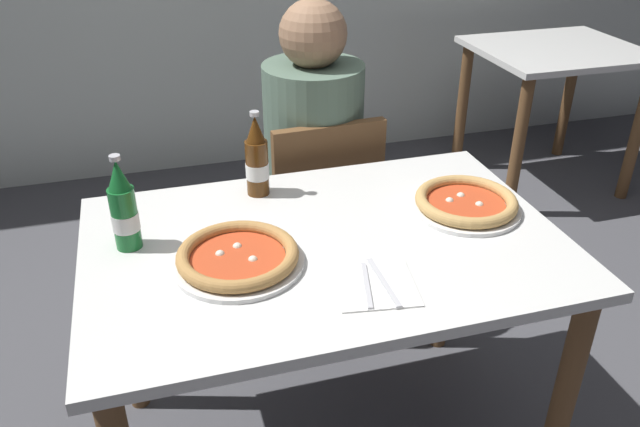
{
  "coord_description": "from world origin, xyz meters",
  "views": [
    {
      "loc": [
        -0.39,
        -1.31,
        1.6
      ],
      "look_at": [
        0.0,
        0.05,
        0.8
      ],
      "focal_mm": 35.8,
      "sensor_mm": 36.0,
      "label": 1
    }
  ],
  "objects_px": {
    "diner_seated": "(314,179)",
    "napkin_with_cutlery": "(375,285)",
    "dining_table_main": "(325,277)",
    "beer_bottle_center": "(124,210)",
    "pizza_margherita_near": "(466,203)",
    "chair_behind_table": "(319,210)",
    "beer_bottle_left": "(257,160)",
    "dining_table_background": "(553,78)",
    "pizza_marinara_far": "(238,257)"
  },
  "relations": [
    {
      "from": "pizza_marinara_far",
      "to": "beer_bottle_left",
      "type": "height_order",
      "value": "beer_bottle_left"
    },
    {
      "from": "beer_bottle_left",
      "to": "napkin_with_cutlery",
      "type": "xyz_separation_m",
      "value": [
        0.17,
        -0.52,
        -0.1
      ]
    },
    {
      "from": "dining_table_main",
      "to": "chair_behind_table",
      "type": "distance_m",
      "value": 0.65
    },
    {
      "from": "chair_behind_table",
      "to": "diner_seated",
      "type": "relative_size",
      "value": 0.7
    },
    {
      "from": "pizza_margherita_near",
      "to": "beer_bottle_center",
      "type": "distance_m",
      "value": 0.89
    },
    {
      "from": "dining_table_main",
      "to": "pizza_margherita_near",
      "type": "bearing_deg",
      "value": 6.3
    },
    {
      "from": "diner_seated",
      "to": "pizza_margherita_near",
      "type": "xyz_separation_m",
      "value": [
        0.26,
        -0.61,
        0.19
      ]
    },
    {
      "from": "dining_table_main",
      "to": "diner_seated",
      "type": "relative_size",
      "value": 0.99
    },
    {
      "from": "dining_table_main",
      "to": "beer_bottle_center",
      "type": "relative_size",
      "value": 4.86
    },
    {
      "from": "dining_table_main",
      "to": "beer_bottle_left",
      "type": "bearing_deg",
      "value": 110.66
    },
    {
      "from": "diner_seated",
      "to": "pizza_margherita_near",
      "type": "bearing_deg",
      "value": -67.08
    },
    {
      "from": "beer_bottle_center",
      "to": "dining_table_main",
      "type": "bearing_deg",
      "value": -12.72
    },
    {
      "from": "diner_seated",
      "to": "beer_bottle_center",
      "type": "distance_m",
      "value": 0.88
    },
    {
      "from": "chair_behind_table",
      "to": "beer_bottle_left",
      "type": "relative_size",
      "value": 3.44
    },
    {
      "from": "dining_table_background",
      "to": "pizza_margherita_near",
      "type": "distance_m",
      "value": 1.86
    },
    {
      "from": "dining_table_background",
      "to": "pizza_marinara_far",
      "type": "xyz_separation_m",
      "value": [
        -1.87,
        -1.47,
        0.18
      ]
    },
    {
      "from": "dining_table_main",
      "to": "dining_table_background",
      "type": "relative_size",
      "value": 1.5
    },
    {
      "from": "diner_seated",
      "to": "beer_bottle_left",
      "type": "relative_size",
      "value": 4.89
    },
    {
      "from": "pizza_marinara_far",
      "to": "beer_bottle_center",
      "type": "relative_size",
      "value": 1.27
    },
    {
      "from": "diner_seated",
      "to": "napkin_with_cutlery",
      "type": "height_order",
      "value": "diner_seated"
    },
    {
      "from": "pizza_marinara_far",
      "to": "napkin_with_cutlery",
      "type": "height_order",
      "value": "pizza_marinara_far"
    },
    {
      "from": "chair_behind_table",
      "to": "pizza_marinara_far",
      "type": "distance_m",
      "value": 0.81
    },
    {
      "from": "dining_table_main",
      "to": "pizza_margherita_near",
      "type": "distance_m",
      "value": 0.44
    },
    {
      "from": "pizza_margherita_near",
      "to": "chair_behind_table",
      "type": "bearing_deg",
      "value": 114.42
    },
    {
      "from": "diner_seated",
      "to": "pizza_marinara_far",
      "type": "relative_size",
      "value": 3.85
    },
    {
      "from": "napkin_with_cutlery",
      "to": "pizza_marinara_far",
      "type": "bearing_deg",
      "value": 148.94
    },
    {
      "from": "pizza_marinara_far",
      "to": "napkin_with_cutlery",
      "type": "relative_size",
      "value": 1.53
    },
    {
      "from": "beer_bottle_left",
      "to": "beer_bottle_center",
      "type": "relative_size",
      "value": 1.0
    },
    {
      "from": "dining_table_background",
      "to": "napkin_with_cutlery",
      "type": "distance_m",
      "value": 2.29
    },
    {
      "from": "diner_seated",
      "to": "dining_table_background",
      "type": "relative_size",
      "value": 1.51
    },
    {
      "from": "pizza_margherita_near",
      "to": "beer_bottle_left",
      "type": "height_order",
      "value": "beer_bottle_left"
    },
    {
      "from": "pizza_marinara_far",
      "to": "chair_behind_table",
      "type": "bearing_deg",
      "value": 59.61
    },
    {
      "from": "pizza_marinara_far",
      "to": "beer_bottle_left",
      "type": "xyz_separation_m",
      "value": [
        0.12,
        0.35,
        0.08
      ]
    },
    {
      "from": "pizza_margherita_near",
      "to": "napkin_with_cutlery",
      "type": "relative_size",
      "value": 1.46
    },
    {
      "from": "chair_behind_table",
      "to": "napkin_with_cutlery",
      "type": "height_order",
      "value": "chair_behind_table"
    },
    {
      "from": "pizza_margherita_near",
      "to": "beer_bottle_center",
      "type": "bearing_deg",
      "value": 176.02
    },
    {
      "from": "dining_table_main",
      "to": "chair_behind_table",
      "type": "relative_size",
      "value": 1.41
    },
    {
      "from": "diner_seated",
      "to": "pizza_margherita_near",
      "type": "relative_size",
      "value": 4.05
    },
    {
      "from": "dining_table_background",
      "to": "pizza_marinara_far",
      "type": "distance_m",
      "value": 2.39
    },
    {
      "from": "diner_seated",
      "to": "pizza_margherita_near",
      "type": "distance_m",
      "value": 0.69
    },
    {
      "from": "diner_seated",
      "to": "beer_bottle_center",
      "type": "bearing_deg",
      "value": -138.61
    },
    {
      "from": "pizza_marinara_far",
      "to": "diner_seated",
      "type": "bearing_deg",
      "value": 61.64
    },
    {
      "from": "diner_seated",
      "to": "napkin_with_cutlery",
      "type": "bearing_deg",
      "value": -96.47
    },
    {
      "from": "beer_bottle_center",
      "to": "pizza_margherita_near",
      "type": "bearing_deg",
      "value": -3.98
    },
    {
      "from": "chair_behind_table",
      "to": "beer_bottle_center",
      "type": "relative_size",
      "value": 3.44
    },
    {
      "from": "napkin_with_cutlery",
      "to": "dining_table_main",
      "type": "bearing_deg",
      "value": 103.63
    },
    {
      "from": "diner_seated",
      "to": "pizza_marinara_far",
      "type": "height_order",
      "value": "diner_seated"
    },
    {
      "from": "pizza_margherita_near",
      "to": "napkin_with_cutlery",
      "type": "xyz_separation_m",
      "value": [
        -0.36,
        -0.26,
        -0.02
      ]
    },
    {
      "from": "chair_behind_table",
      "to": "napkin_with_cutlery",
      "type": "xyz_separation_m",
      "value": [
        -0.1,
        -0.83,
        0.27
      ]
    },
    {
      "from": "chair_behind_table",
      "to": "beer_bottle_center",
      "type": "bearing_deg",
      "value": 35.56
    }
  ]
}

